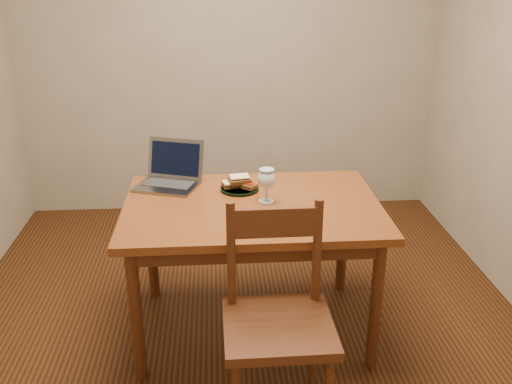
{
  "coord_description": "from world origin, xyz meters",
  "views": [
    {
      "loc": [
        -0.12,
        -2.77,
        1.87
      ],
      "look_at": [
        0.08,
        -0.1,
        0.8
      ],
      "focal_mm": 40.0,
      "sensor_mm": 36.0,
      "label": 1
    }
  ],
  "objects": [
    {
      "name": "front_wall",
      "position": [
        0.0,
        -1.61,
        1.3
      ],
      "size": [
        3.2,
        0.02,
        2.6
      ],
      "primitive_type": "cube",
      "color": "gray",
      "rests_on": "floor"
    },
    {
      "name": "floor",
      "position": [
        0.0,
        0.0,
        -0.01
      ],
      "size": [
        3.2,
        3.2,
        0.02
      ],
      "primitive_type": "cube",
      "color": "black",
      "rests_on": "ground"
    },
    {
      "name": "sandwich_tomato",
      "position": [
        0.04,
        0.07,
        0.77
      ],
      "size": [
        0.12,
        0.11,
        0.03
      ],
      "primitive_type": null,
      "rotation": [
        0.0,
        0.0,
        -0.73
      ],
      "color": "#381E0C",
      "rests_on": "plate"
    },
    {
      "name": "milk_glass",
      "position": [
        0.13,
        -0.09,
        0.83
      ],
      "size": [
        0.09,
        0.09,
        0.18
      ],
      "primitive_type": null,
      "color": "white",
      "rests_on": "table"
    },
    {
      "name": "laptop",
      "position": [
        -0.37,
        0.21,
        0.8
      ],
      "size": [
        0.4,
        0.38,
        0.23
      ],
      "rotation": [
        0.0,
        0.0,
        -0.33
      ],
      "color": "slate",
      "rests_on": "table"
    },
    {
      "name": "sandwich_cheese",
      "position": [
        -0.03,
        0.09,
        0.78
      ],
      "size": [
        0.13,
        0.09,
        0.03
      ],
      "primitive_type": null,
      "rotation": [
        0.0,
        0.0,
        0.24
      ],
      "color": "#381E0C",
      "rests_on": "plate"
    },
    {
      "name": "table",
      "position": [
        0.06,
        -0.11,
        0.65
      ],
      "size": [
        1.3,
        0.9,
        0.74
      ],
      "color": "#55230E",
      "rests_on": "floor"
    },
    {
      "name": "back_wall",
      "position": [
        0.0,
        1.61,
        1.3
      ],
      "size": [
        3.2,
        0.02,
        2.6
      ],
      "primitive_type": "cube",
      "color": "gray",
      "rests_on": "floor"
    },
    {
      "name": "chair",
      "position": [
        0.12,
        -0.76,
        0.53
      ],
      "size": [
        0.46,
        0.44,
        0.49
      ],
      "rotation": [
        0.0,
        0.0,
        0.01
      ],
      "color": "#3A1B0C",
      "rests_on": "floor"
    },
    {
      "name": "sandwich_top",
      "position": [
        0.0,
        0.08,
        0.8
      ],
      "size": [
        0.13,
        0.09,
        0.04
      ],
      "primitive_type": null,
      "rotation": [
        0.0,
        0.0,
        0.24
      ],
      "color": "#381E0C",
      "rests_on": "plate"
    },
    {
      "name": "plate",
      "position": [
        0.0,
        0.08,
        0.75
      ],
      "size": [
        0.21,
        0.21,
        0.02
      ],
      "primitive_type": "cylinder",
      "color": "black",
      "rests_on": "table"
    }
  ]
}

